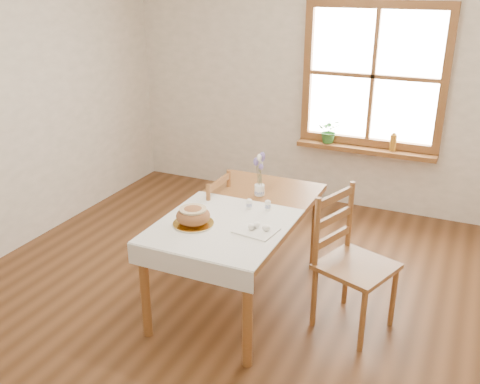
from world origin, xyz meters
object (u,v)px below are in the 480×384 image
object	(u,v)px
flower_vase	(259,191)
chair_right	(357,264)
chair_left	(200,223)
bread_plate	(193,224)
dining_table	(240,220)

from	to	relation	value
flower_vase	chair_right	bearing A→B (deg)	-20.99
chair_right	flower_vase	size ratio (longest dim) A/B	11.51
chair_left	bread_plate	world-z (taller)	chair_left
dining_table	chair_left	xyz separation A→B (m)	(-0.49, 0.24, -0.22)
chair_right	flower_vase	distance (m)	1.00
flower_vase	chair_left	bearing A→B (deg)	-170.75
bread_plate	flower_vase	xyz separation A→B (m)	(0.21, 0.71, 0.03)
dining_table	chair_left	bearing A→B (deg)	153.85
dining_table	bread_plate	distance (m)	0.44
chair_right	chair_left	bearing A→B (deg)	99.44
dining_table	chair_right	world-z (taller)	chair_right
chair_left	flower_vase	bearing A→B (deg)	100.38
dining_table	flower_vase	world-z (taller)	flower_vase
flower_vase	bread_plate	bearing A→B (deg)	-106.78
bread_plate	chair_right	bearing A→B (deg)	18.28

